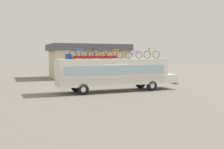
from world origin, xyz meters
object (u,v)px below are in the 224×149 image
object	(u,v)px
rooftop_bicycle_5	(152,54)
bus	(115,72)
luggage_bag_1	(68,57)
rooftop_bicycle_2	(97,54)
rooftop_bicycle_1	(79,54)
rooftop_bicycle_3	(115,54)
rooftop_bicycle_4	(134,55)

from	to	relation	value
rooftop_bicycle_5	bus	bearing A→B (deg)	177.48
luggage_bag_1	rooftop_bicycle_2	size ratio (longest dim) A/B	0.27
rooftop_bicycle_1	rooftop_bicycle_3	xyz separation A→B (m)	(3.53, 0.56, -0.01)
rooftop_bicycle_2	rooftop_bicycle_5	world-z (taller)	rooftop_bicycle_5
rooftop_bicycle_1	rooftop_bicycle_5	world-z (taller)	rooftop_bicycle_5
rooftop_bicycle_5	rooftop_bicycle_1	bearing A→B (deg)	-178.86
rooftop_bicycle_2	rooftop_bicycle_3	world-z (taller)	rooftop_bicycle_2
bus	rooftop_bicycle_3	xyz separation A→B (m)	(0.10, 0.25, 1.58)
rooftop_bicycle_2	rooftop_bicycle_4	distance (m)	3.53
rooftop_bicycle_1	rooftop_bicycle_4	bearing A→B (deg)	2.82
bus	rooftop_bicycle_3	bearing A→B (deg)	68.86
rooftop_bicycle_2	rooftop_bicycle_4	world-z (taller)	rooftop_bicycle_2
bus	rooftop_bicycle_1	world-z (taller)	rooftop_bicycle_1
luggage_bag_1	rooftop_bicycle_1	world-z (taller)	rooftop_bicycle_1
rooftop_bicycle_3	rooftop_bicycle_5	bearing A→B (deg)	-6.58
luggage_bag_1	rooftop_bicycle_5	distance (m)	7.90
rooftop_bicycle_3	rooftop_bicycle_4	size ratio (longest dim) A/B	0.98
rooftop_bicycle_5	rooftop_bicycle_3	bearing A→B (deg)	173.42
rooftop_bicycle_1	rooftop_bicycle_2	distance (m)	1.89
luggage_bag_1	rooftop_bicycle_3	xyz separation A→B (m)	(4.31, 0.22, 0.17)
bus	rooftop_bicycle_5	bearing A→B (deg)	-2.52
bus	rooftop_bicycle_5	xyz separation A→B (m)	(3.69, -0.16, 1.60)
luggage_bag_1	rooftop_bicycle_3	world-z (taller)	rooftop_bicycle_3
bus	rooftop_bicycle_3	distance (m)	1.61
rooftop_bicycle_3	bus	bearing A→B (deg)	-111.14
rooftop_bicycle_5	rooftop_bicycle_4	bearing A→B (deg)	176.24
rooftop_bicycle_1	rooftop_bicycle_4	size ratio (longest dim) A/B	1.00
luggage_bag_1	rooftop_bicycle_2	bearing A→B (deg)	5.76
rooftop_bicycle_2	rooftop_bicycle_1	bearing A→B (deg)	-161.47
rooftop_bicycle_4	rooftop_bicycle_5	bearing A→B (deg)	-3.76
luggage_bag_1	rooftop_bicycle_1	distance (m)	0.87
bus	rooftop_bicycle_1	size ratio (longest dim) A/B	6.62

